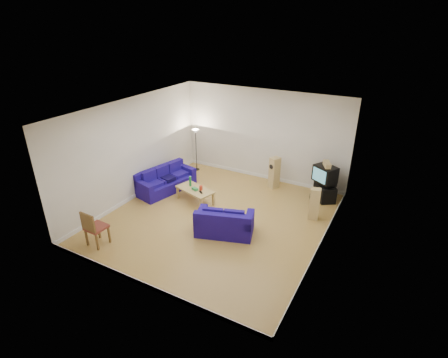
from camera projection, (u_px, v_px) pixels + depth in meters
The scene contains 16 objects.
room at pixel (217, 170), 9.55m from camera, with size 6.01×6.51×3.21m.
sofa_three_seat at pixel (165, 182), 11.76m from camera, with size 1.31×2.16×0.78m.
sofa_loveseat at pixel (224, 224), 9.37m from camera, with size 1.71×1.27×0.76m.
coffee_table at pixel (195, 190), 10.96m from camera, with size 1.35×0.94×0.45m.
bottle at pixel (190, 181), 11.05m from camera, with size 0.08×0.08×0.33m, color #197233.
tissue_box at pixel (195, 189), 10.85m from camera, with size 0.19×0.11×0.08m, color green.
red_canister at pixel (201, 188), 10.85m from camera, with size 0.10×0.10×0.14m, color red.
remote at pixel (201, 192), 10.71m from camera, with size 0.18×0.06×0.02m, color black.
tv_stand at pixel (325, 191), 11.19m from camera, with size 0.84×0.47×0.52m, color black.
av_receiver at pixel (327, 184), 11.00m from camera, with size 0.48×0.39×0.11m, color black.
television at pixel (325, 174), 10.91m from camera, with size 0.82×0.76×0.52m.
centre_speaker at pixel (327, 164), 10.75m from camera, with size 0.43×0.17×0.15m, color tan.
speaker_left at pixel (274, 173), 11.82m from camera, with size 0.36×0.40×1.09m.
speaker_right at pixel (314, 204), 9.99m from camera, with size 0.33×0.28×0.97m.
floor_lamp at pixel (196, 137), 12.86m from camera, with size 0.27×0.27×1.60m.
dining_chair at pixel (94, 227), 8.78m from camera, with size 0.50×0.50×1.00m.
Camera 1 is at (4.37, -7.59, 5.38)m, focal length 28.00 mm.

